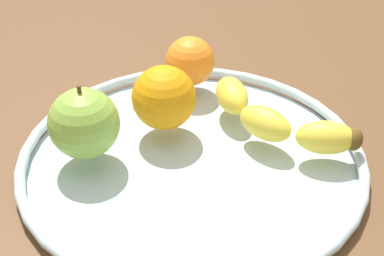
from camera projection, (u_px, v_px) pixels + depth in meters
The scene contains 6 objects.
ground_plane at pixel (192, 176), 61.93cm from camera, with size 143.07×143.07×4.00cm, color brown.
fruit_bowl at pixel (192, 156), 60.24cm from camera, with size 38.58×38.58×1.80cm.
banana at pixel (276, 119), 61.45cm from camera, with size 19.74×10.39×3.70cm.
apple at pixel (84, 123), 57.21cm from camera, with size 7.70×7.70×8.50cm.
orange_center at pixel (190, 61), 69.79cm from camera, with size 6.42×6.42×6.42cm, color orange.
orange_front_left at pixel (163, 98), 61.54cm from camera, with size 7.47×7.47×7.47cm, color orange.
Camera 1 is at (39.63, -25.66, 38.45)cm, focal length 50.42 mm.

